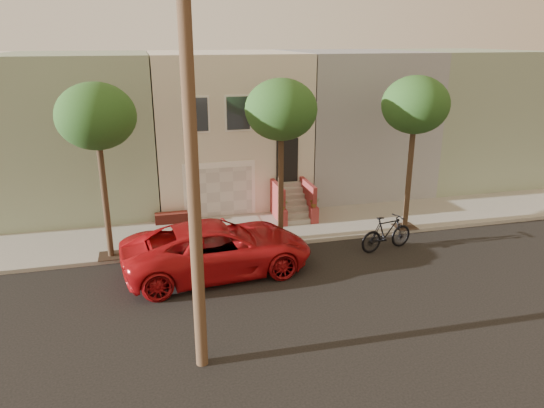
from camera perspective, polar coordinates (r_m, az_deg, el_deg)
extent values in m
plane|color=black|center=(16.61, 1.20, -9.77)|extent=(90.00, 90.00, 0.00)
cube|color=gray|center=(21.31, -2.67, -2.98)|extent=(40.00, 3.70, 0.15)
cube|color=beige|center=(25.94, -5.49, 9.04)|extent=(7.00, 8.00, 7.00)
cube|color=gray|center=(25.79, -20.72, 7.89)|extent=(6.50, 8.00, 7.00)
cube|color=gray|center=(27.81, 8.67, 9.55)|extent=(6.50, 8.00, 7.00)
cube|color=gray|center=(30.91, 20.01, 9.55)|extent=(6.50, 8.00, 7.00)
cube|color=white|center=(22.47, -5.95, 1.66)|extent=(3.20, 0.12, 2.50)
cube|color=silver|center=(22.44, -5.92, 1.38)|extent=(2.90, 0.06, 2.20)
cube|color=gray|center=(21.13, -5.07, -2.98)|extent=(3.20, 3.70, 0.02)
cube|color=maroon|center=(22.30, -11.33, -1.53)|extent=(1.40, 0.45, 0.44)
cube|color=black|center=(22.76, 1.73, 4.97)|extent=(1.00, 0.06, 2.00)
cube|color=#3F4751|center=(21.59, -8.62, 9.99)|extent=(1.00, 0.06, 1.40)
cube|color=white|center=(21.61, -8.63, 9.99)|extent=(1.15, 0.05, 1.55)
cube|color=#3F4751|center=(21.85, -3.86, 10.25)|extent=(1.00, 0.06, 1.40)
cube|color=white|center=(21.87, -3.87, 10.25)|extent=(1.15, 0.05, 1.55)
cube|color=#3F4751|center=(22.24, 0.78, 10.43)|extent=(1.00, 0.06, 1.40)
cube|color=white|center=(22.26, 0.77, 10.44)|extent=(1.15, 0.05, 1.55)
cube|color=gray|center=(21.79, 2.98, -1.99)|extent=(1.20, 0.28, 0.20)
cube|color=gray|center=(21.97, 2.77, -1.26)|extent=(1.20, 0.28, 0.20)
cube|color=gray|center=(22.16, 2.56, -0.54)|extent=(1.20, 0.28, 0.20)
cube|color=gray|center=(22.35, 2.36, 0.18)|extent=(1.20, 0.28, 0.20)
cube|color=gray|center=(22.54, 2.17, 0.87)|extent=(1.20, 0.28, 0.20)
cube|color=gray|center=(22.74, 1.97, 1.56)|extent=(1.20, 0.28, 0.20)
cube|color=gray|center=(22.94, 1.78, 2.24)|extent=(1.20, 0.28, 0.20)
cube|color=maroon|center=(22.14, 0.63, 0.28)|extent=(0.18, 1.96, 1.60)
cube|color=maroon|center=(22.52, 4.07, 0.56)|extent=(0.18, 1.96, 1.60)
cube|color=maroon|center=(21.48, 1.24, -1.57)|extent=(0.35, 0.35, 0.70)
imported|color=#244E1C|center=(21.29, 1.25, -0.12)|extent=(0.40, 0.35, 0.45)
cube|color=maroon|center=(21.88, 4.77, -1.25)|extent=(0.35, 0.35, 0.70)
imported|color=#244E1C|center=(21.69, 4.81, 0.18)|extent=(0.41, 0.35, 0.45)
cube|color=#2D2116|center=(19.62, -17.76, -5.58)|extent=(0.90, 0.90, 0.02)
cylinder|color=#312116|center=(18.90, -18.37, 0.24)|extent=(0.22, 0.22, 4.20)
ellipsoid|color=#244E1C|center=(18.23, -19.34, 9.38)|extent=(2.70, 2.57, 2.29)
cube|color=#2D2116|center=(20.19, 0.96, -3.97)|extent=(0.90, 0.90, 0.02)
cylinder|color=#312116|center=(19.48, 0.99, 1.74)|extent=(0.22, 0.22, 4.20)
ellipsoid|color=#244E1C|center=(18.84, 1.05, 10.66)|extent=(2.70, 2.57, 2.29)
cube|color=#2D2116|center=(22.19, 14.80, -2.49)|extent=(0.90, 0.90, 0.02)
cylinder|color=#312116|center=(21.56, 15.25, 2.72)|extent=(0.22, 0.22, 4.20)
ellipsoid|color=#244E1C|center=(20.97, 15.96, 10.77)|extent=(2.70, 2.57, 2.29)
cylinder|color=#4F3524|center=(11.30, -9.01, 3.59)|extent=(0.30, 0.30, 10.00)
imported|color=#B21116|center=(17.54, -6.15, -4.98)|extent=(6.80, 3.67, 1.81)
imported|color=black|center=(19.81, 12.88, -3.21)|extent=(2.41, 1.12, 1.39)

